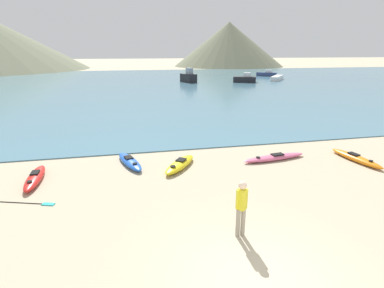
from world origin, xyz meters
name	(u,v)px	position (x,y,z in m)	size (l,w,h in m)	color
ground_plane	(257,280)	(0.00, 0.00, 0.00)	(400.00, 400.00, 0.00)	tan
bay_water	(143,84)	(0.00, 44.99, 0.03)	(160.00, 70.00, 0.06)	teal
far_hill_midright	(229,44)	(31.95, 95.93, 7.13)	(36.75, 36.75, 14.27)	#6B7056
kayak_on_sand_0	(274,157)	(4.29, 7.56, 0.13)	(3.52, 1.07, 0.30)	#E5668C
kayak_on_sand_1	(180,164)	(-0.55, 7.55, 0.16)	(2.11, 2.58, 0.37)	yellow
kayak_on_sand_2	(356,158)	(8.19, 6.55, 0.15)	(0.94, 3.09, 0.35)	orange
kayak_on_sand_3	(130,161)	(-2.85, 8.47, 0.15)	(1.44, 2.85, 0.35)	blue
kayak_on_sand_4	(35,178)	(-6.80, 7.31, 0.17)	(0.64, 2.81, 0.37)	red
person_near_foreground	(241,205)	(0.25, 1.81, 1.01)	(0.36, 0.31, 1.77)	gray
moored_boat_0	(267,74)	(26.26, 54.15, 0.51)	(3.98, 3.37, 1.30)	navy
moored_boat_1	(189,77)	(7.69, 45.53, 0.89)	(2.52, 3.52, 2.37)	black
moored_boat_2	(277,78)	(24.28, 45.78, 0.44)	(4.70, 5.50, 0.75)	white
moored_boat_3	(245,79)	(17.05, 43.34, 0.62)	(4.17, 3.27, 1.59)	black
loose_paddle	(18,203)	(-6.91, 5.41, 0.01)	(2.70, 1.03, 0.03)	black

